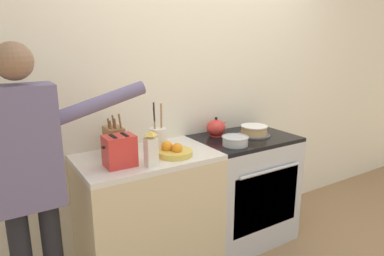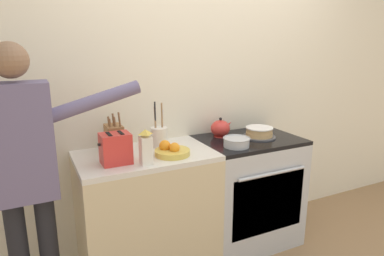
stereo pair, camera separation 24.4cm
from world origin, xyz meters
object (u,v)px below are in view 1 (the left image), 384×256
at_px(layer_cake, 254,131).
at_px(utensil_crock, 158,137).
at_px(knife_block, 114,141).
at_px(mixing_bowl, 235,141).
at_px(tea_kettle, 216,128).
at_px(toaster, 120,151).
at_px(milk_carton, 151,149).
at_px(fruit_bowl, 174,151).
at_px(person_baker, 29,171).
at_px(stove_range, 243,188).

bearing_deg(layer_cake, utensil_crock, 171.15).
bearing_deg(knife_block, mixing_bowl, -18.33).
relative_size(layer_cake, utensil_crock, 0.80).
bearing_deg(tea_kettle, toaster, -164.69).
distance_m(toaster, milk_carton, 0.19).
distance_m(tea_kettle, fruit_bowl, 0.60).
bearing_deg(milk_carton, mixing_bowl, 4.81).
xyz_separation_m(utensil_crock, milk_carton, (-0.21, -0.32, 0.03)).
bearing_deg(milk_carton, person_baker, 175.34).
xyz_separation_m(mixing_bowl, utensil_crock, (-0.51, 0.26, 0.04)).
distance_m(knife_block, milk_carton, 0.35).
xyz_separation_m(tea_kettle, mixing_bowl, (-0.04, -0.29, -0.03)).
height_order(layer_cake, utensil_crock, utensil_crock).
distance_m(milk_carton, person_baker, 0.68).
xyz_separation_m(tea_kettle, utensil_crock, (-0.54, -0.04, 0.01)).
distance_m(stove_range, layer_cake, 0.50).
distance_m(mixing_bowl, toaster, 0.88).
bearing_deg(utensil_crock, stove_range, -9.34).
relative_size(stove_range, utensil_crock, 2.72).
bearing_deg(toaster, layer_cake, 4.28).
relative_size(mixing_bowl, fruit_bowl, 0.84).
bearing_deg(person_baker, utensil_crock, 15.66).
distance_m(stove_range, milk_carton, 1.10).
xyz_separation_m(knife_block, toaster, (-0.05, -0.23, -0.00)).
xyz_separation_m(stove_range, person_baker, (-1.61, -0.14, 0.54)).
bearing_deg(tea_kettle, milk_carton, -154.81).
distance_m(knife_block, person_baker, 0.63).
bearing_deg(fruit_bowl, knife_block, 143.97).
distance_m(tea_kettle, person_baker, 1.47).
bearing_deg(tea_kettle, layer_cake, -31.50).
bearing_deg(layer_cake, stove_range, 175.17).
height_order(stove_range, layer_cake, layer_cake).
bearing_deg(toaster, tea_kettle, 15.31).
xyz_separation_m(layer_cake, fruit_bowl, (-0.81, -0.10, -0.01)).
bearing_deg(mixing_bowl, layer_cake, 23.41).
xyz_separation_m(stove_range, utensil_crock, (-0.72, 0.12, 0.53)).
distance_m(mixing_bowl, milk_carton, 0.72).
relative_size(stove_range, mixing_bowl, 4.49).
height_order(utensil_crock, person_baker, person_baker).
relative_size(mixing_bowl, knife_block, 0.70).
bearing_deg(fruit_bowl, mixing_bowl, -4.13).
distance_m(utensil_crock, toaster, 0.43).
relative_size(mixing_bowl, utensil_crock, 0.61).
distance_m(toaster, person_baker, 0.52).
bearing_deg(stove_range, fruit_bowl, -171.81).
xyz_separation_m(layer_cake, milk_carton, (-1.02, -0.19, 0.07)).
xyz_separation_m(tea_kettle, person_baker, (-1.43, -0.30, 0.02)).
xyz_separation_m(fruit_bowl, toaster, (-0.38, 0.01, 0.07)).
height_order(tea_kettle, milk_carton, milk_carton).
relative_size(toaster, milk_carton, 0.88).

